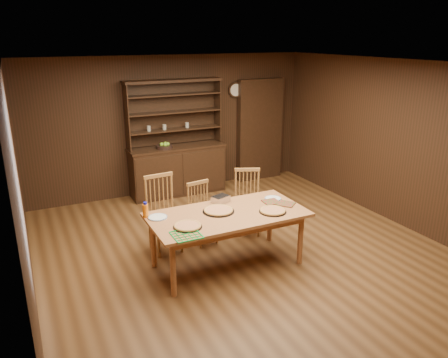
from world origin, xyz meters
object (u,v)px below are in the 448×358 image
dining_table (227,218)px  chair_right (247,199)px  chair_left (162,211)px  chair_center (201,211)px  juice_bottle (146,210)px  china_hutch (177,164)px

dining_table → chair_right: size_ratio=2.03×
dining_table → chair_left: chair_left is taller
chair_center → juice_bottle: (-0.96, -0.48, 0.36)m
chair_center → chair_left: bearing=169.4°
dining_table → chair_left: (-0.61, 0.84, -0.09)m
chair_center → china_hutch: bearing=70.6°
dining_table → juice_bottle: (-0.99, 0.33, 0.17)m
chair_center → dining_table: bearing=-96.8°
dining_table → chair_right: (0.76, 0.84, -0.15)m
chair_right → dining_table: bearing=-108.6°
chair_left → chair_center: bearing=-6.1°
chair_center → chair_right: 0.79m
chair_left → dining_table: bearing=-58.1°
china_hutch → juice_bottle: bearing=-117.5°
dining_table → chair_center: (-0.03, 0.82, -0.19)m
chair_right → juice_bottle: size_ratio=4.93×
chair_left → juice_bottle: (-0.38, -0.50, 0.26)m
dining_table → chair_right: 1.14m
chair_center → juice_bottle: bearing=-162.0°
china_hutch → chair_right: (0.38, -2.11, -0.07)m
juice_bottle → chair_left: bearing=53.2°
china_hutch → juice_bottle: china_hutch is taller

